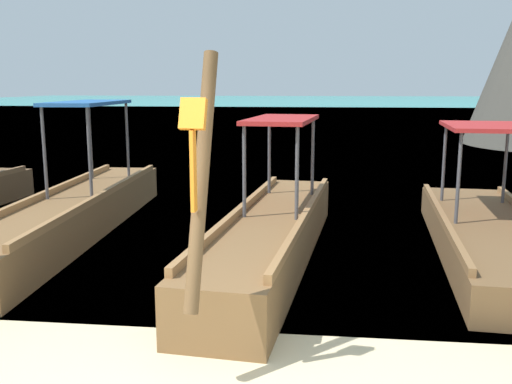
# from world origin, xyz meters

# --- Properties ---
(sea_water) EXTENTS (120.00, 120.00, 0.00)m
(sea_water) POSITION_xyz_m (0.00, 62.22, 0.00)
(sea_water) COLOR teal
(sea_water) RESTS_ON ground
(longtail_boat_turquoise_ribbon) EXTENTS (1.31, 7.02, 2.42)m
(longtail_boat_turquoise_ribbon) POSITION_xyz_m (-3.11, 5.62, 0.37)
(longtail_boat_turquoise_ribbon) COLOR brown
(longtail_boat_turquoise_ribbon) RESTS_ON ground
(longtail_boat_orange_ribbon) EXTENTS (1.59, 6.51, 2.66)m
(longtail_boat_orange_ribbon) POSITION_xyz_m (0.18, 4.58, 0.38)
(longtail_boat_orange_ribbon) COLOR brown
(longtail_boat_orange_ribbon) RESTS_ON ground
(longtail_boat_yellow_ribbon) EXTENTS (1.82, 6.08, 2.53)m
(longtail_boat_yellow_ribbon) POSITION_xyz_m (3.22, 5.19, 0.31)
(longtail_boat_yellow_ribbon) COLOR brown
(longtail_boat_yellow_ribbon) RESTS_ON ground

